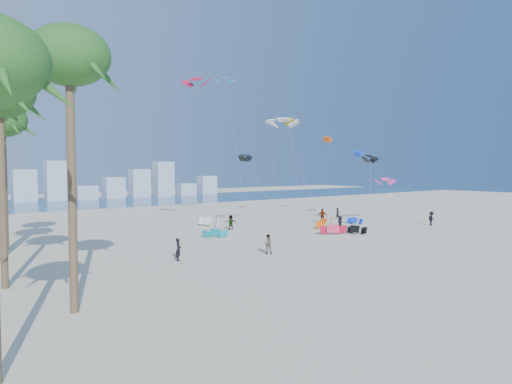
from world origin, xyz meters
TOP-DOWN VIEW (x-y plane):
  - ground at (0.00, 0.00)m, footprint 220.00×220.00m
  - ocean at (0.00, 72.00)m, footprint 220.00×220.00m
  - kitesurfer_near at (-9.12, 9.91)m, footprint 0.71×0.74m
  - kitesurfer_mid at (-2.08, 7.98)m, footprint 0.98×0.94m
  - kitesurfers_far at (9.26, 18.05)m, footprint 39.16×13.54m
  - grounded_kites at (8.95, 17.48)m, footprint 21.14×18.20m
  - flying_kites at (13.91, 22.13)m, footprint 26.45×28.88m
  - distant_skyline at (-1.19, 82.00)m, footprint 85.00×3.00m

SIDE VIEW (x-z plane):
  - ground at x=0.00m, z-range 0.00..0.00m
  - ocean at x=0.00m, z-range 0.01..0.01m
  - grounded_kites at x=8.95m, z-range -0.06..0.98m
  - kitesurfer_mid at x=-2.08m, z-range 0.00..1.58m
  - kitesurfer_near at x=-9.12m, z-range 0.00..1.71m
  - kitesurfers_far at x=9.26m, z-range -0.06..1.78m
  - distant_skyline at x=-1.19m, z-range -1.11..7.29m
  - flying_kites at x=13.91m, z-range 2.60..21.17m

